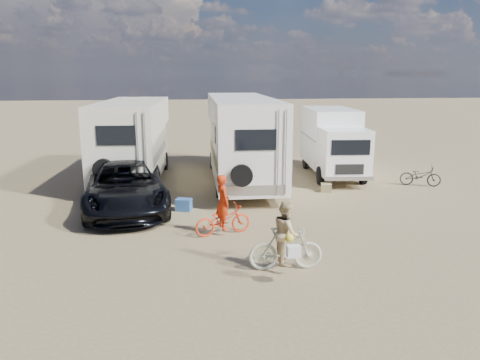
{
  "coord_description": "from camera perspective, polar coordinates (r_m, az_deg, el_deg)",
  "views": [
    {
      "loc": [
        -2.31,
        -12.21,
        4.49
      ],
      "look_at": [
        -0.73,
        1.32,
        1.3
      ],
      "focal_mm": 34.04,
      "sensor_mm": 36.0,
      "label": 1
    }
  ],
  "objects": [
    {
      "name": "bike_woman",
      "position": [
        10.75,
        5.75,
        -8.55
      ],
      "size": [
        1.75,
        0.53,
        1.04
      ],
      "primitive_type": "imported",
      "rotation": [
        0.0,
        0.0,
        1.55
      ],
      "color": "beige",
      "rests_on": "ground"
    },
    {
      "name": "rv_main",
      "position": [
        19.24,
        0.16,
        5.05
      ],
      "size": [
        2.56,
        8.95,
        3.54
      ],
      "primitive_type": null,
      "rotation": [
        0.0,
        0.0,
        -0.01
      ],
      "color": "white",
      "rests_on": "ground"
    },
    {
      "name": "crate",
      "position": [
        18.03,
        10.75,
        -0.95
      ],
      "size": [
        0.49,
        0.49,
        0.32
      ],
      "primitive_type": "cube",
      "rotation": [
        0.0,
        0.0,
        -0.27
      ],
      "color": "olive",
      "rests_on": "ground"
    },
    {
      "name": "ground",
      "position": [
        13.22,
        3.84,
        -6.71
      ],
      "size": [
        140.0,
        140.0,
        0.0
      ],
      "primitive_type": "plane",
      "color": "#907A55",
      "rests_on": "ground"
    },
    {
      "name": "dark_suv",
      "position": [
        15.78,
        -14.17,
        -0.79
      ],
      "size": [
        3.4,
        6.0,
        1.58
      ],
      "primitive_type": "imported",
      "rotation": [
        0.0,
        0.0,
        0.14
      ],
      "color": "black",
      "rests_on": "ground"
    },
    {
      "name": "box_truck",
      "position": [
        20.7,
        11.63,
        4.54
      ],
      "size": [
        2.42,
        5.58,
        2.95
      ],
      "primitive_type": null,
      "rotation": [
        0.0,
        0.0,
        -0.07
      ],
      "color": "white",
      "rests_on": "ground"
    },
    {
      "name": "rv_left",
      "position": [
        19.83,
        -13.23,
        4.71
      ],
      "size": [
        2.74,
        7.21,
        3.38
      ],
      "primitive_type": null,
      "rotation": [
        0.0,
        0.0,
        -0.05
      ],
      "color": "silver",
      "rests_on": "ground"
    },
    {
      "name": "bike_parked",
      "position": [
        20.0,
        21.67,
        0.49
      ],
      "size": [
        1.69,
        1.09,
        0.84
      ],
      "primitive_type": "imported",
      "rotation": [
        0.0,
        0.0,
        1.2
      ],
      "color": "#282A28",
      "rests_on": "ground"
    },
    {
      "name": "rider_woman",
      "position": [
        10.67,
        5.78,
        -7.46
      ],
      "size": [
        0.58,
        0.73,
        1.48
      ],
      "primitive_type": "imported",
      "rotation": [
        0.0,
        0.0,
        1.55
      ],
      "color": "tan",
      "rests_on": "ground"
    },
    {
      "name": "bike_man",
      "position": [
        13.0,
        -2.15,
        -5.02
      ],
      "size": [
        1.74,
        1.01,
        0.87
      ],
      "primitive_type": "imported",
      "rotation": [
        0.0,
        0.0,
        1.85
      ],
      "color": "red",
      "rests_on": "ground"
    },
    {
      "name": "rider_man",
      "position": [
        12.9,
        -2.17,
        -3.53
      ],
      "size": [
        0.52,
        0.65,
        1.57
      ],
      "primitive_type": "imported",
      "rotation": [
        0.0,
        0.0,
        1.85
      ],
      "color": "red",
      "rests_on": "ground"
    },
    {
      "name": "cooler",
      "position": [
        15.41,
        -7.06,
        -3.08
      ],
      "size": [
        0.59,
        0.5,
        0.4
      ],
      "primitive_type": "cube",
      "rotation": [
        0.0,
        0.0,
        -0.29
      ],
      "color": "#2D5693",
      "rests_on": "ground"
    }
  ]
}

